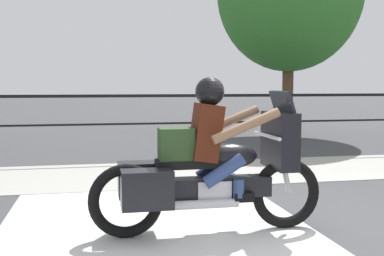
# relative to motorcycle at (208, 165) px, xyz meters

# --- Properties ---
(ground_plane) EXTENTS (120.00, 120.00, 0.00)m
(ground_plane) POSITION_rel_motorcycle_xyz_m (1.15, -0.08, -0.69)
(ground_plane) COLOR #424244
(sidewalk_band) EXTENTS (44.00, 2.40, 0.01)m
(sidewalk_band) POSITION_rel_motorcycle_xyz_m (1.15, 3.32, -0.68)
(sidewalk_band) COLOR #A8A59E
(sidewalk_band) RESTS_ON ground
(crosswalk_band) EXTENTS (3.21, 6.00, 0.01)m
(crosswalk_band) POSITION_rel_motorcycle_xyz_m (-0.51, -0.28, -0.68)
(crosswalk_band) COLOR silver
(crosswalk_band) RESTS_ON ground
(fence_railing) EXTENTS (36.00, 0.05, 1.31)m
(fence_railing) POSITION_rel_motorcycle_xyz_m (1.15, 5.01, 0.34)
(fence_railing) COLOR black
(fence_railing) RESTS_ON ground
(motorcycle) EXTENTS (2.39, 0.76, 1.57)m
(motorcycle) POSITION_rel_motorcycle_xyz_m (0.00, 0.00, 0.00)
(motorcycle) COLOR black
(motorcycle) RESTS_ON ground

